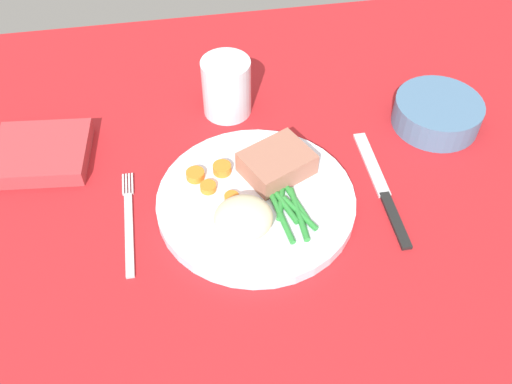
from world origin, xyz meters
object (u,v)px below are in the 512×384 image
dinner_plate (256,201)px  knife (382,190)px  salad_bowl (438,112)px  fork (129,222)px  water_glass (227,91)px  napkin (42,153)px  meat_portion (277,163)px

dinner_plate → knife: size_ratio=1.24×
knife → salad_bowl: bearing=41.0°
fork → salad_bowl: 46.20cm
knife → water_glass: bearing=129.2°
dinner_plate → salad_bowl: salad_bowl is taller
fork → knife: knife is taller
knife → napkin: size_ratio=1.62×
dinner_plate → meat_portion: bearing=49.4°
water_glass → knife: bearing=-47.4°
dinner_plate → meat_portion: size_ratio=2.98×
meat_portion → knife: size_ratio=0.42×
napkin → water_glass: bearing=12.7°
water_glass → napkin: size_ratio=0.69×
fork → napkin: bearing=134.6°
water_glass → fork: bearing=-127.9°
knife → napkin: (-44.45, 13.50, 0.95)cm
knife → water_glass: 26.70cm
fork → salad_bowl: salad_bowl is taller
napkin → dinner_plate: bearing=-25.6°
knife → dinner_plate: bearing=175.6°
dinner_plate → napkin: size_ratio=2.01×
dinner_plate → water_glass: water_glass is taller
meat_portion → napkin: 32.45cm
dinner_plate → salad_bowl: bearing=21.4°
water_glass → meat_portion: bearing=-73.5°
fork → napkin: napkin is taller
dinner_plate → knife: bearing=-1.0°
water_glass → salad_bowl: bearing=-15.2°
fork → knife: 33.05cm
salad_bowl → dinner_plate: bearing=-158.6°
salad_bowl → knife: bearing=-135.6°
meat_portion → fork: (-19.65, -4.25, -2.94)cm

